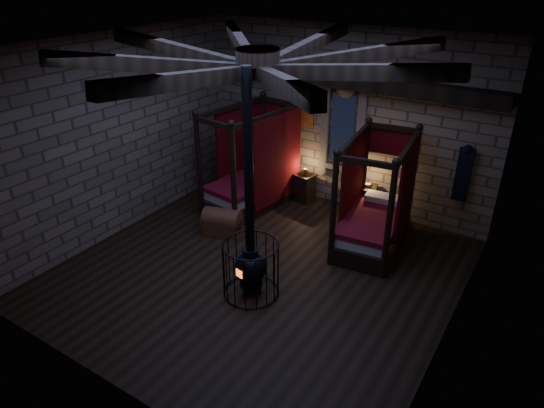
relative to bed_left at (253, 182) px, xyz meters
The scene contains 8 objects.
room 4.21m from the bed_left, 51.50° to the right, with size 7.02×7.02×4.29m.
bed_left is the anchor object (origin of this frame).
bed_right 3.17m from the bed_left, ahead, with size 1.43×2.34×2.32m.
trunk_left 1.58m from the bed_left, 81.34° to the right, with size 0.91×0.70×0.59m.
trunk_right 3.61m from the bed_left, 14.40° to the right, with size 0.77×0.51×0.55m.
nightstand_left 1.31m from the bed_left, 40.17° to the left, with size 0.51×0.49×0.87m.
nightstand_right 2.70m from the bed_left, 17.45° to the left, with size 0.58×0.57×0.87m.
stove 3.58m from the bed_left, 56.01° to the right, with size 1.01×1.01×4.05m.
Camera 1 is at (4.40, -6.49, 5.42)m, focal length 32.00 mm.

